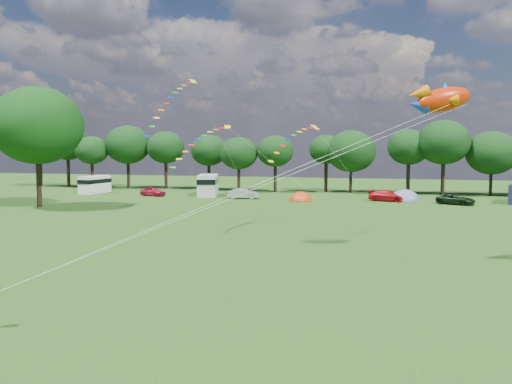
% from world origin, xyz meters
% --- Properties ---
extents(ground_plane, '(180.00, 180.00, 0.00)m').
position_xyz_m(ground_plane, '(0.00, 0.00, 0.00)').
color(ground_plane, black).
rests_on(ground_plane, ground).
extents(tree_line, '(102.98, 10.98, 10.27)m').
position_xyz_m(tree_line, '(5.30, 54.99, 6.35)').
color(tree_line, black).
rests_on(tree_line, ground).
extents(big_tree, '(10.00, 10.00, 13.28)m').
position_xyz_m(big_tree, '(-30.00, 28.00, 9.02)').
color(big_tree, black).
rests_on(big_tree, ground).
extents(car_a, '(3.94, 2.32, 1.23)m').
position_xyz_m(car_a, '(-23.57, 43.60, 0.62)').
color(car_a, '#A91830').
rests_on(car_a, ground).
extents(car_b, '(3.93, 2.01, 1.32)m').
position_xyz_m(car_b, '(-10.78, 43.00, 0.66)').
color(car_b, '#94979C').
rests_on(car_b, ground).
extents(car_c, '(4.80, 3.02, 1.34)m').
position_xyz_m(car_c, '(7.19, 44.36, 0.67)').
color(car_c, red).
rests_on(car_c, ground).
extents(car_d, '(4.86, 3.69, 1.21)m').
position_xyz_m(car_d, '(14.96, 42.53, 0.60)').
color(car_d, black).
rests_on(car_d, ground).
extents(campervan_a, '(2.73, 5.24, 2.46)m').
position_xyz_m(campervan_a, '(-33.55, 45.80, 1.32)').
color(campervan_a, white).
rests_on(campervan_a, ground).
extents(campervan_b, '(3.79, 6.21, 2.84)m').
position_xyz_m(campervan_b, '(-16.66, 46.26, 1.52)').
color(campervan_b, silver).
rests_on(campervan_b, ground).
extents(tent_orange, '(2.89, 3.17, 2.26)m').
position_xyz_m(tent_orange, '(-3.14, 41.97, 0.02)').
color(tent_orange, '#C33B11').
rests_on(tent_orange, ground).
extents(tent_greyblue, '(3.84, 4.21, 2.86)m').
position_xyz_m(tent_greyblue, '(9.22, 45.16, 0.02)').
color(tent_greyblue, slate).
rests_on(tent_greyblue, ground).
extents(fish_kite, '(4.16, 2.61, 2.19)m').
position_xyz_m(fish_kite, '(10.95, 8.87, 9.65)').
color(fish_kite, '#BB2302').
rests_on(fish_kite, ground).
extents(streamer_kite_a, '(3.37, 5.69, 5.80)m').
position_xyz_m(streamer_kite_a, '(-12.61, 25.09, 11.40)').
color(streamer_kite_a, yellow).
rests_on(streamer_kite_a, ground).
extents(streamer_kite_b, '(4.24, 4.53, 3.77)m').
position_xyz_m(streamer_kite_b, '(-7.95, 20.86, 7.47)').
color(streamer_kite_b, '#EBDC00').
rests_on(streamer_kite_b, ground).
extents(streamer_kite_c, '(3.10, 5.03, 2.82)m').
position_xyz_m(streamer_kite_c, '(1.24, 15.76, 7.58)').
color(streamer_kite_c, '#FFAD36').
rests_on(streamer_kite_c, ground).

